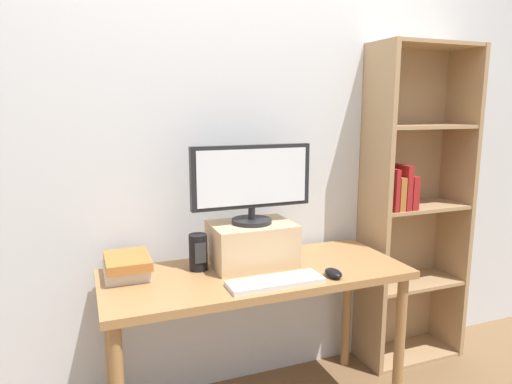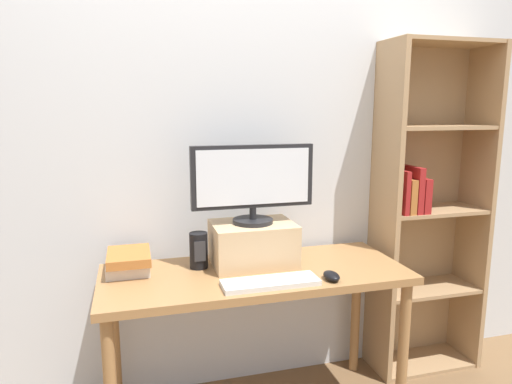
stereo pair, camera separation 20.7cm
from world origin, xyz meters
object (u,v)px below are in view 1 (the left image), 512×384
(computer_monitor, at_px, (252,181))
(riser_box, at_px, (252,244))
(desk, at_px, (256,289))
(bookshelf_unit, at_px, (411,205))
(computer_mouse, at_px, (333,273))
(keyboard, at_px, (275,282))
(book_stack, at_px, (127,266))
(desk_speaker, at_px, (198,252))

(computer_monitor, bearing_deg, riser_box, 90.00)
(desk, height_order, bookshelf_unit, bookshelf_unit)
(computer_monitor, xyz_separation_m, computer_mouse, (0.28, -0.29, -0.38))
(bookshelf_unit, relative_size, computer_mouse, 17.50)
(bookshelf_unit, bearing_deg, computer_mouse, -151.47)
(bookshelf_unit, height_order, keyboard, bookshelf_unit)
(book_stack, xyz_separation_m, desk_speaker, (0.32, -0.02, 0.03))
(book_stack, bearing_deg, keyboard, -28.72)
(desk, relative_size, riser_box, 3.61)
(desk, bearing_deg, computer_mouse, -34.62)
(computer_monitor, distance_m, computer_mouse, 0.56)
(computer_monitor, distance_m, keyboard, 0.48)
(bookshelf_unit, distance_m, book_stack, 1.61)
(desk, relative_size, computer_monitor, 2.41)
(bookshelf_unit, bearing_deg, book_stack, -177.19)
(riser_box, bearing_deg, desk_speaker, 176.85)
(riser_box, height_order, computer_monitor, computer_monitor)
(desk_speaker, bearing_deg, computer_mouse, -29.95)
(desk, distance_m, desk_speaker, 0.32)
(bookshelf_unit, height_order, desk_speaker, bookshelf_unit)
(computer_monitor, bearing_deg, bookshelf_unit, 6.53)
(bookshelf_unit, height_order, riser_box, bookshelf_unit)
(computer_monitor, xyz_separation_m, book_stack, (-0.58, 0.04, -0.35))
(computer_mouse, bearing_deg, bookshelf_unit, 28.53)
(desk, relative_size, bookshelf_unit, 0.77)
(keyboard, height_order, book_stack, book_stack)
(keyboard, bearing_deg, book_stack, 151.28)
(desk, height_order, desk_speaker, desk_speaker)
(computer_monitor, distance_m, desk_speaker, 0.41)
(computer_monitor, xyz_separation_m, desk_speaker, (-0.26, 0.02, -0.32))
(desk, relative_size, book_stack, 5.52)
(computer_mouse, xyz_separation_m, desk_speaker, (-0.53, 0.31, 0.07))
(bookshelf_unit, distance_m, riser_box, 1.04)
(computer_mouse, bearing_deg, computer_monitor, 133.37)
(computer_monitor, xyz_separation_m, keyboard, (0.00, -0.28, -0.39))
(desk, height_order, keyboard, keyboard)
(bookshelf_unit, height_order, computer_mouse, bookshelf_unit)
(riser_box, height_order, keyboard, riser_box)
(riser_box, distance_m, keyboard, 0.29)
(riser_box, relative_size, computer_mouse, 3.72)
(book_stack, bearing_deg, riser_box, -3.74)
(book_stack, bearing_deg, bookshelf_unit, 2.81)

